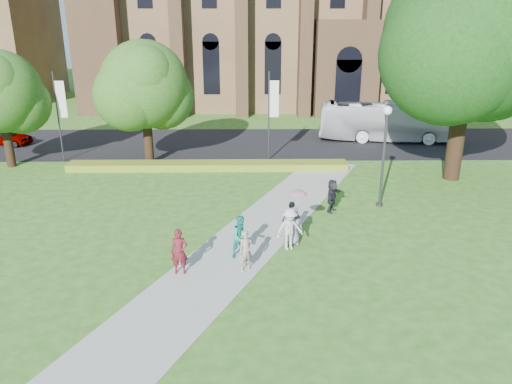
{
  "coord_description": "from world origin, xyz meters",
  "views": [
    {
      "loc": [
        0.71,
        -17.79,
        9.48
      ],
      "look_at": [
        1.0,
        4.25,
        1.6
      ],
      "focal_mm": 35.0,
      "sensor_mm": 36.0,
      "label": 1
    }
  ],
  "objects_px": {
    "streetlamp": "(385,145)",
    "large_tree": "(471,35)",
    "tour_coach": "(389,122)",
    "pedestrian_0": "(179,252)",
    "car_0": "(7,136)"
  },
  "relations": [
    {
      "from": "streetlamp",
      "to": "large_tree",
      "type": "xyz_separation_m",
      "value": [
        5.5,
        4.5,
        5.07
      ]
    },
    {
      "from": "large_tree",
      "to": "tour_coach",
      "type": "height_order",
      "value": "large_tree"
    },
    {
      "from": "large_tree",
      "to": "tour_coach",
      "type": "bearing_deg",
      "value": 97.75
    },
    {
      "from": "pedestrian_0",
      "to": "car_0",
      "type": "bearing_deg",
      "value": 125.6
    },
    {
      "from": "large_tree",
      "to": "car_0",
      "type": "height_order",
      "value": "large_tree"
    },
    {
      "from": "streetlamp",
      "to": "car_0",
      "type": "xyz_separation_m",
      "value": [
        -25.38,
        13.31,
        -2.63
      ]
    },
    {
      "from": "streetlamp",
      "to": "car_0",
      "type": "distance_m",
      "value": 28.78
    },
    {
      "from": "car_0",
      "to": "pedestrian_0",
      "type": "bearing_deg",
      "value": -127.12
    },
    {
      "from": "streetlamp",
      "to": "large_tree",
      "type": "relative_size",
      "value": 0.4
    },
    {
      "from": "large_tree",
      "to": "tour_coach",
      "type": "xyz_separation_m",
      "value": [
        -1.32,
        9.68,
        -6.82
      ]
    },
    {
      "from": "large_tree",
      "to": "pedestrian_0",
      "type": "relative_size",
      "value": 7.31
    },
    {
      "from": "pedestrian_0",
      "to": "large_tree",
      "type": "bearing_deg",
      "value": 35.61
    },
    {
      "from": "large_tree",
      "to": "streetlamp",
      "type": "bearing_deg",
      "value": -140.71
    },
    {
      "from": "streetlamp",
      "to": "large_tree",
      "type": "bearing_deg",
      "value": 39.29
    },
    {
      "from": "streetlamp",
      "to": "tour_coach",
      "type": "xyz_separation_m",
      "value": [
        4.18,
        14.18,
        -1.75
      ]
    }
  ]
}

